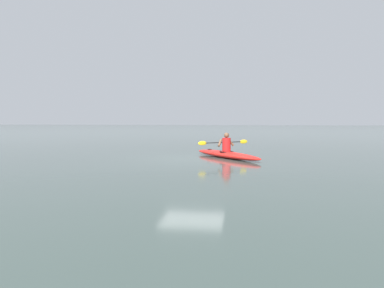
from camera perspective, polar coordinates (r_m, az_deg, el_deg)
ground_plane at (r=14.69m, az=0.04°, el=-2.32°), size 160.00×160.00×0.00m
kayak at (r=15.10m, az=5.37°, el=-1.64°), size 3.13×3.74×0.27m
kayaker at (r=15.09m, az=5.32°, el=0.11°), size 1.97×1.56×0.76m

